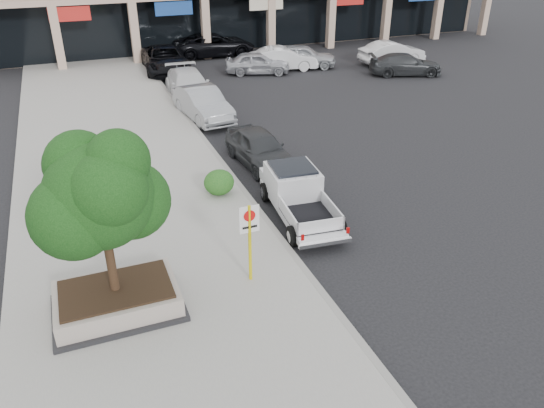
{
  "coord_description": "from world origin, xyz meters",
  "views": [
    {
      "loc": [
        -6.96,
        -11.24,
        8.91
      ],
      "look_at": [
        -1.96,
        1.5,
        1.58
      ],
      "focal_mm": 35.0,
      "sensor_mm": 36.0,
      "label": 1
    }
  ],
  "objects_px": {
    "pickup_truck": "(300,198)",
    "curb_car_a": "(260,148)",
    "curb_car_c": "(189,85)",
    "lot_car_b": "(283,59)",
    "lot_car_e": "(302,56)",
    "lot_car_a": "(257,63)",
    "lot_car_c": "(406,64)",
    "lot_car_d": "(215,45)",
    "planter": "(117,300)",
    "lot_car_f": "(392,53)",
    "curb_car_d": "(165,59)",
    "no_parking_sign": "(250,233)",
    "planter_tree": "(105,192)",
    "curb_car_b": "(203,104)"
  },
  "relations": [
    {
      "from": "pickup_truck",
      "to": "curb_car_a",
      "type": "relative_size",
      "value": 1.15
    },
    {
      "from": "curb_car_c",
      "to": "lot_car_b",
      "type": "distance_m",
      "value": 8.43
    },
    {
      "from": "lot_car_e",
      "to": "lot_car_b",
      "type": "bearing_deg",
      "value": 117.13
    },
    {
      "from": "pickup_truck",
      "to": "curb_car_c",
      "type": "xyz_separation_m",
      "value": [
        -0.19,
        14.9,
        -0.01
      ]
    },
    {
      "from": "lot_car_a",
      "to": "lot_car_c",
      "type": "bearing_deg",
      "value": -93.83
    },
    {
      "from": "curb_car_c",
      "to": "lot_car_d",
      "type": "distance_m",
      "value": 10.57
    },
    {
      "from": "planter",
      "to": "curb_car_a",
      "type": "height_order",
      "value": "curb_car_a"
    },
    {
      "from": "lot_car_d",
      "to": "lot_car_a",
      "type": "bearing_deg",
      "value": -167.12
    },
    {
      "from": "lot_car_f",
      "to": "curb_car_a",
      "type": "bearing_deg",
      "value": 132.61
    },
    {
      "from": "pickup_truck",
      "to": "planter",
      "type": "bearing_deg",
      "value": -150.04
    },
    {
      "from": "curb_car_d",
      "to": "lot_car_a",
      "type": "xyz_separation_m",
      "value": [
        5.51,
        -2.74,
        -0.11
      ]
    },
    {
      "from": "lot_car_e",
      "to": "lot_car_f",
      "type": "height_order",
      "value": "lot_car_e"
    },
    {
      "from": "planter",
      "to": "pickup_truck",
      "type": "xyz_separation_m",
      "value": [
        6.36,
        2.91,
        0.29
      ]
    },
    {
      "from": "pickup_truck",
      "to": "curb_car_a",
      "type": "xyz_separation_m",
      "value": [
        0.28,
        4.69,
        -0.05
      ]
    },
    {
      "from": "pickup_truck",
      "to": "no_parking_sign",
      "type": "bearing_deg",
      "value": -128.65
    },
    {
      "from": "curb_car_d",
      "to": "lot_car_a",
      "type": "bearing_deg",
      "value": -22.39
    },
    {
      "from": "pickup_truck",
      "to": "curb_car_a",
      "type": "distance_m",
      "value": 4.7
    },
    {
      "from": "curb_car_a",
      "to": "lot_car_c",
      "type": "bearing_deg",
      "value": 31.29
    },
    {
      "from": "no_parking_sign",
      "to": "lot_car_f",
      "type": "relative_size",
      "value": 0.5
    },
    {
      "from": "lot_car_c",
      "to": "no_parking_sign",
      "type": "bearing_deg",
      "value": 155.63
    },
    {
      "from": "planter_tree",
      "to": "curb_car_a",
      "type": "height_order",
      "value": "planter_tree"
    },
    {
      "from": "no_parking_sign",
      "to": "lot_car_d",
      "type": "bearing_deg",
      "value": 75.96
    },
    {
      "from": "lot_car_d",
      "to": "lot_car_f",
      "type": "xyz_separation_m",
      "value": [
        10.92,
        -6.82,
        -0.07
      ]
    },
    {
      "from": "lot_car_a",
      "to": "planter_tree",
      "type": "bearing_deg",
      "value": 170.82
    },
    {
      "from": "lot_car_a",
      "to": "lot_car_f",
      "type": "xyz_separation_m",
      "value": [
        9.75,
        -0.78,
        0.05
      ]
    },
    {
      "from": "curb_car_c",
      "to": "planter",
      "type": "bearing_deg",
      "value": -106.68
    },
    {
      "from": "curb_car_d",
      "to": "curb_car_b",
      "type": "bearing_deg",
      "value": -86.65
    },
    {
      "from": "planter_tree",
      "to": "curb_car_d",
      "type": "distance_m",
      "value": 24.89
    },
    {
      "from": "no_parking_sign",
      "to": "lot_car_a",
      "type": "height_order",
      "value": "no_parking_sign"
    },
    {
      "from": "lot_car_b",
      "to": "lot_car_c",
      "type": "relative_size",
      "value": 0.97
    },
    {
      "from": "curb_car_b",
      "to": "lot_car_c",
      "type": "xyz_separation_m",
      "value": [
        14.5,
        3.67,
        -0.11
      ]
    },
    {
      "from": "curb_car_d",
      "to": "lot_car_e",
      "type": "distance_m",
      "value": 9.24
    },
    {
      "from": "curb_car_a",
      "to": "lot_car_b",
      "type": "xyz_separation_m",
      "value": [
        6.93,
        14.23,
        0.03
      ]
    },
    {
      "from": "lot_car_a",
      "to": "lot_car_d",
      "type": "distance_m",
      "value": 6.15
    },
    {
      "from": "curb_car_b",
      "to": "lot_car_a",
      "type": "relative_size",
      "value": 1.14
    },
    {
      "from": "lot_car_e",
      "to": "curb_car_a",
      "type": "bearing_deg",
      "value": 172.47
    },
    {
      "from": "curb_car_a",
      "to": "curb_car_d",
      "type": "xyz_separation_m",
      "value": [
        -0.54,
        16.57,
        0.1
      ]
    },
    {
      "from": "curb_car_a",
      "to": "lot_car_a",
      "type": "xyz_separation_m",
      "value": [
        4.97,
        13.83,
        -0.01
      ]
    },
    {
      "from": "planter_tree",
      "to": "pickup_truck",
      "type": "distance_m",
      "value": 7.3
    },
    {
      "from": "curb_car_b",
      "to": "curb_car_d",
      "type": "xyz_separation_m",
      "value": [
        0.13,
        10.17,
        0.04
      ]
    },
    {
      "from": "pickup_truck",
      "to": "curb_car_a",
      "type": "bearing_deg",
      "value": 91.98
    },
    {
      "from": "pickup_truck",
      "to": "curb_car_d",
      "type": "bearing_deg",
      "value": 96.09
    },
    {
      "from": "no_parking_sign",
      "to": "lot_car_c",
      "type": "xyz_separation_m",
      "value": [
        16.9,
        17.66,
        -0.95
      ]
    },
    {
      "from": "curb_car_a",
      "to": "lot_car_e",
      "type": "relative_size",
      "value": 0.93
    },
    {
      "from": "pickup_truck",
      "to": "lot_car_d",
      "type": "distance_m",
      "value": 24.9
    },
    {
      "from": "lot_car_b",
      "to": "lot_car_d",
      "type": "relative_size",
      "value": 0.77
    },
    {
      "from": "lot_car_a",
      "to": "lot_car_b",
      "type": "bearing_deg",
      "value": -59.58
    },
    {
      "from": "lot_car_f",
      "to": "planter_tree",
      "type": "bearing_deg",
      "value": 135.05
    },
    {
      "from": "lot_car_d",
      "to": "lot_car_e",
      "type": "xyz_separation_m",
      "value": [
        4.62,
        -5.54,
        -0.05
      ]
    },
    {
      "from": "lot_car_b",
      "to": "lot_car_f",
      "type": "height_order",
      "value": "lot_car_f"
    }
  ]
}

